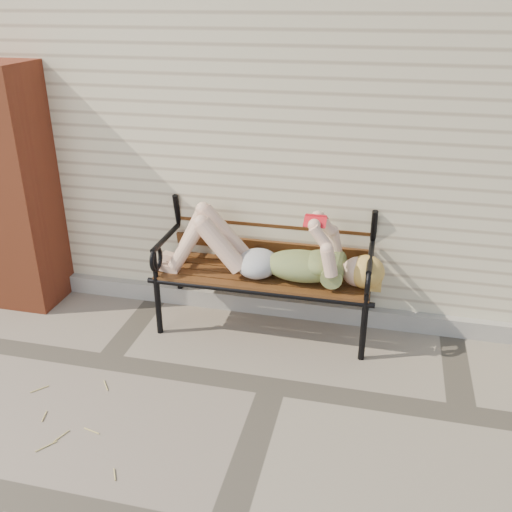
# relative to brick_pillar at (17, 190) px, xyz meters

# --- Properties ---
(ground) EXTENTS (80.00, 80.00, 0.00)m
(ground) POSITION_rel_brick_pillar_xyz_m (2.30, -0.75, -1.00)
(ground) COLOR gray
(ground) RESTS_ON ground
(house_wall) EXTENTS (8.00, 4.00, 3.00)m
(house_wall) POSITION_rel_brick_pillar_xyz_m (2.30, 2.25, 0.50)
(house_wall) COLOR beige
(house_wall) RESTS_ON ground
(foundation_strip) EXTENTS (8.00, 0.10, 0.15)m
(foundation_strip) POSITION_rel_brick_pillar_xyz_m (2.30, 0.22, -0.93)
(foundation_strip) COLOR gray
(foundation_strip) RESTS_ON ground
(brick_pillar) EXTENTS (0.50, 0.50, 2.00)m
(brick_pillar) POSITION_rel_brick_pillar_xyz_m (0.00, 0.00, 0.00)
(brick_pillar) COLOR brown
(brick_pillar) RESTS_ON ground
(garden_bench) EXTENTS (1.80, 0.72, 1.16)m
(garden_bench) POSITION_rel_brick_pillar_xyz_m (2.08, 0.07, -0.35)
(garden_bench) COLOR black
(garden_bench) RESTS_ON ground
(reading_woman) EXTENTS (1.69, 0.38, 0.53)m
(reading_woman) POSITION_rel_brick_pillar_xyz_m (2.09, -0.07, -0.31)
(reading_woman) COLOR #0A3B4A
(reading_woman) RESTS_ON ground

